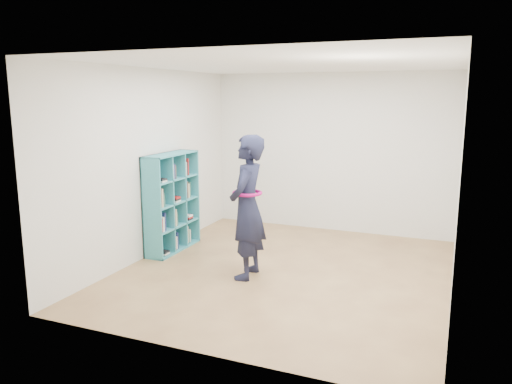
% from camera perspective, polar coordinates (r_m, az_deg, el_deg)
% --- Properties ---
extents(floor, '(4.50, 4.50, 0.00)m').
position_cam_1_polar(floor, '(6.52, 3.31, -9.06)').
color(floor, brown).
rests_on(floor, ground).
extents(ceiling, '(4.50, 4.50, 0.00)m').
position_cam_1_polar(ceiling, '(6.14, 3.59, 14.39)').
color(ceiling, white).
rests_on(ceiling, wall_back).
extents(wall_left, '(0.02, 4.50, 2.60)m').
position_cam_1_polar(wall_left, '(7.10, -12.03, 3.19)').
color(wall_left, silver).
rests_on(wall_left, floor).
extents(wall_right, '(0.02, 4.50, 2.60)m').
position_cam_1_polar(wall_right, '(5.87, 22.24, 1.02)').
color(wall_right, silver).
rests_on(wall_right, floor).
extents(wall_back, '(4.00, 0.02, 2.60)m').
position_cam_1_polar(wall_back, '(8.34, 8.51, 4.43)').
color(wall_back, silver).
rests_on(wall_back, floor).
extents(wall_front, '(4.00, 0.02, 2.60)m').
position_cam_1_polar(wall_front, '(4.17, -6.70, -2.01)').
color(wall_front, silver).
rests_on(wall_front, floor).
extents(bookshelf, '(0.31, 1.07, 1.42)m').
position_cam_1_polar(bookshelf, '(7.34, -9.76, -1.23)').
color(bookshelf, teal).
rests_on(bookshelf, floor).
extents(person, '(0.48, 0.68, 1.78)m').
position_cam_1_polar(person, '(6.09, -1.00, -1.75)').
color(person, black).
rests_on(person, floor).
extents(smartphone, '(0.02, 0.08, 0.12)m').
position_cam_1_polar(smartphone, '(6.21, -1.97, -0.43)').
color(smartphone, silver).
rests_on(smartphone, person).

